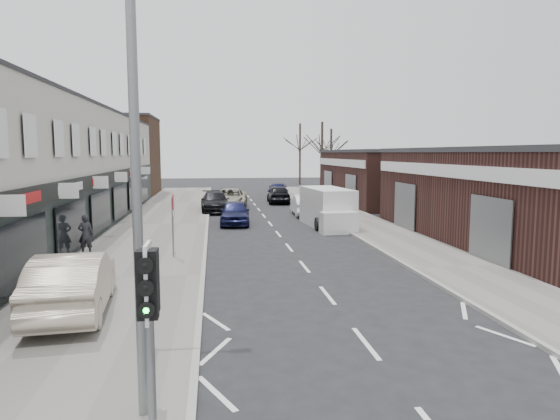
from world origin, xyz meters
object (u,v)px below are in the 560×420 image
object	(u,v)px
street_lamp	(146,142)
pedestrian	(86,234)
sedan_on_pavement	(73,283)
parked_car_right_c	(278,189)
traffic_light	(149,301)
parked_car_left_c	(230,199)
warning_sign	(173,207)
parked_car_right_b	(278,194)
parked_car_right_a	(304,205)
parked_car_left_b	(215,202)
white_van	(328,208)
parked_car_left_a	(235,212)

from	to	relation	value
street_lamp	pedestrian	world-z (taller)	street_lamp
sedan_on_pavement	parked_car_right_c	world-z (taller)	sedan_on_pavement
traffic_light	pedestrian	xyz separation A→B (m)	(-4.53, 14.98, -1.42)
pedestrian	parked_car_left_c	distance (m)	19.33
warning_sign	sedan_on_pavement	distance (m)	7.52
pedestrian	parked_car_right_b	xyz separation A→B (m)	(11.13, 21.85, -0.20)
traffic_light	street_lamp	world-z (taller)	street_lamp
traffic_light	parked_car_right_b	bearing A→B (deg)	79.84
warning_sign	pedestrian	distance (m)	4.07
traffic_light	parked_car_right_a	world-z (taller)	traffic_light
parked_car_left_b	parked_car_right_a	world-z (taller)	parked_car_left_b
parked_car_right_c	parked_car_right_a	bearing A→B (deg)	94.19
pedestrian	parked_car_left_b	bearing A→B (deg)	-107.33
parked_car_right_a	parked_car_right_b	world-z (taller)	parked_car_right_b
traffic_light	parked_car_right_a	distance (m)	29.00
street_lamp	white_van	world-z (taller)	street_lamp
parked_car_left_a	parked_car_right_c	bearing A→B (deg)	78.83
pedestrian	sedan_on_pavement	bearing A→B (deg)	103.11
white_van	sedan_on_pavement	distance (m)	18.80
parked_car_left_b	parked_car_right_b	world-z (taller)	parked_car_right_b
white_van	parked_car_right_a	bearing A→B (deg)	89.01
white_van	pedestrian	size ratio (longest dim) A/B	3.52
traffic_light	parked_car_right_b	xyz separation A→B (m)	(6.60, 36.83, -1.62)
parked_car_left_a	traffic_light	bearing A→B (deg)	-91.72
parked_car_right_b	parked_car_left_a	bearing A→B (deg)	74.06
parked_car_left_c	parked_car_right_a	distance (m)	7.22
parked_car_left_a	parked_car_right_b	bearing A→B (deg)	74.54
warning_sign	parked_car_left_a	distance (m)	10.54
parked_car_right_a	parked_car_right_c	size ratio (longest dim) A/B	0.98
pedestrian	parked_car_right_c	bearing A→B (deg)	-110.50
warning_sign	parked_car_left_c	xyz separation A→B (m)	(2.96, 19.08, -1.41)
warning_sign	pedestrian	world-z (taller)	warning_sign
parked_car_left_b	parked_car_right_b	xyz separation A→B (m)	(5.60, 5.91, 0.04)
white_van	sedan_on_pavement	bearing A→B (deg)	-129.63
warning_sign	traffic_light	bearing A→B (deg)	-86.90
street_lamp	parked_car_right_c	bearing A→B (deg)	79.94
traffic_light	parked_car_right_b	world-z (taller)	traffic_light
parked_car_right_b	pedestrian	bearing A→B (deg)	66.04
sedan_on_pavement	parked_car_right_b	bearing A→B (deg)	-113.37
traffic_light	parked_car_left_c	xyz separation A→B (m)	(2.20, 33.10, -1.62)
street_lamp	warning_sign	distance (m)	13.04
parked_car_left_a	parked_car_right_c	size ratio (longest dim) A/B	0.96
pedestrian	parked_car_left_b	xyz separation A→B (m)	(5.53, 15.94, -0.24)
sedan_on_pavement	street_lamp	bearing A→B (deg)	110.33
parked_car_left_b	pedestrian	bearing A→B (deg)	-111.24
parked_car_left_b	parked_car_left_a	bearing A→B (deg)	-82.24
white_van	parked_car_left_c	world-z (taller)	white_van
traffic_light	street_lamp	size ratio (longest dim) A/B	0.39
sedan_on_pavement	parked_car_left_c	size ratio (longest dim) A/B	0.89
pedestrian	street_lamp	bearing A→B (deg)	109.53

